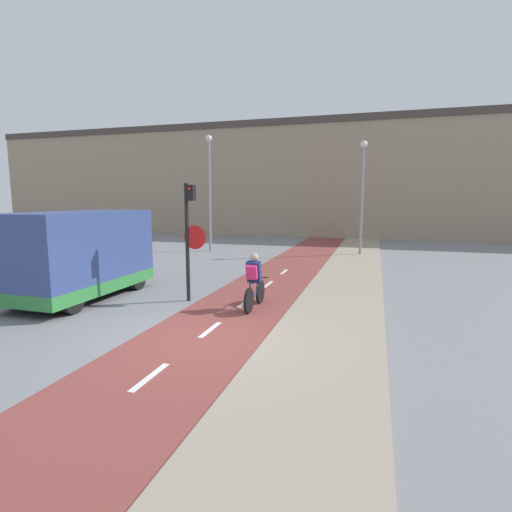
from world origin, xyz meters
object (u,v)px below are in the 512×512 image
Objects in this scene: cyclist_near at (254,283)px; van at (81,256)px; street_lamp_sidewalk at (362,185)px; traffic_light_pole at (190,229)px; street_lamp_far at (209,181)px.

van reaches higher than cyclist_near.
street_lamp_sidewalk is 1.30× the size of van.
cyclist_near is 5.26m from van.
traffic_light_pole is at bearing -110.77° from street_lamp_sidewalk.
traffic_light_pole is 1.95× the size of cyclist_near.
van is (0.69, -11.20, -2.68)m from street_lamp_far.
street_lamp_sidewalk reaches higher than traffic_light_pole.
van is at bearing -169.26° from traffic_light_pole.
street_lamp_sidewalk is at bearing 57.76° from van.
cyclist_near is at bearing -7.88° from traffic_light_pole.
van is at bearing -176.31° from cyclist_near.
traffic_light_pole reaches higher than cyclist_near.
traffic_light_pole is 0.57× the size of street_lamp_sidewalk.
street_lamp_far reaches higher than street_lamp_sidewalk.
street_lamp_sidewalk reaches higher than van.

